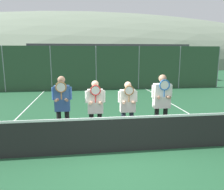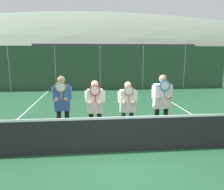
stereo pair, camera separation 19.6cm
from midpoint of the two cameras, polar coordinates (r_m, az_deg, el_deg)
The scene contains 14 objects.
ground_plane at distance 5.75m, azimuth 0.81°, elevation -14.61°, with size 120.00×120.00×0.00m, color #1E4C2D.
hill_distant at distance 61.54m, azimuth -6.83°, elevation 8.61°, with size 122.47×68.04×23.81m.
clubhouse_building at distance 21.35m, azimuth -1.31°, elevation 8.68°, with size 13.68×5.50×3.20m.
fence_back at distance 14.80m, azimuth -4.56°, elevation 7.00°, with size 17.73×0.06×2.93m.
tennis_net at distance 5.56m, azimuth 0.83°, elevation -10.14°, with size 9.28×0.09×1.03m.
court_line_left_sideline at distance 8.92m, azimuth -24.86°, elevation -6.21°, with size 0.05×16.00×0.01m, color white.
court_line_right_sideline at distance 9.48m, azimuth 19.20°, elevation -4.80°, with size 0.05×16.00×0.01m, color white.
player_leftmost at distance 6.21m, azimuth -13.73°, elevation -2.29°, with size 0.55×0.34×1.87m.
player_center_left at distance 6.07m, azimuth -5.28°, elevation -3.01°, with size 0.56×0.34×1.75m.
player_center_right at distance 6.30m, azimuth 3.22°, elevation -2.80°, with size 0.56×0.34×1.68m.
player_rightmost at distance 6.49m, azimuth 12.02°, elevation -1.35°, with size 0.62×0.34×1.87m.
car_far_left at distance 17.75m, azimuth -23.47°, elevation 4.96°, with size 4.06×1.99×1.76m.
car_left_of_center at distance 17.05m, azimuth -8.68°, elevation 5.42°, with size 4.16×1.91×1.68m.
car_center at distance 17.84m, azimuth 6.25°, elevation 5.71°, with size 4.16×2.00×1.67m.
Camera 1 is at (-0.85, -5.12, 2.49)m, focal length 35.00 mm.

